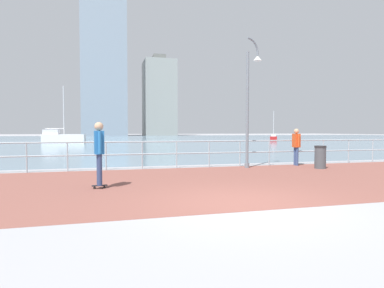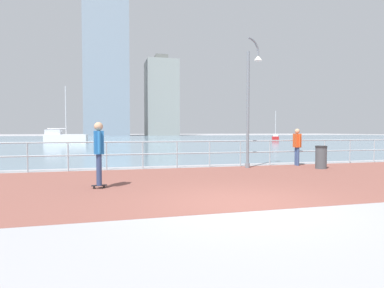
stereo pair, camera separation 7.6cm
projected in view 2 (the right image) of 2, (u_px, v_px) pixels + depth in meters
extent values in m
plane|color=#9E9EA3|center=(129.00, 142.00, 45.47)|extent=(220.00, 220.00, 0.00)
cube|color=brown|center=(202.00, 182.00, 9.67)|extent=(28.00, 7.29, 0.01)
cube|color=#6B899E|center=(125.00, 139.00, 56.72)|extent=(180.00, 88.00, 0.00)
cylinder|color=#9EADB7|center=(27.00, 158.00, 11.77)|extent=(0.05, 0.05, 1.10)
cylinder|color=#9EADB7|center=(68.00, 157.00, 12.12)|extent=(0.05, 0.05, 1.10)
cylinder|color=#9EADB7|center=(106.00, 156.00, 12.47)|extent=(0.05, 0.05, 1.10)
cylinder|color=#9EADB7|center=(143.00, 155.00, 12.82)|extent=(0.05, 0.05, 1.10)
cylinder|color=#9EADB7|center=(177.00, 155.00, 13.17)|extent=(0.05, 0.05, 1.10)
cylinder|color=#9EADB7|center=(210.00, 154.00, 13.52)|extent=(0.05, 0.05, 1.10)
cylinder|color=#9EADB7|center=(240.00, 154.00, 13.88)|extent=(0.05, 0.05, 1.10)
cylinder|color=#9EADB7|center=(270.00, 153.00, 14.23)|extent=(0.05, 0.05, 1.10)
cylinder|color=#9EADB7|center=(298.00, 152.00, 14.58)|extent=(0.05, 0.05, 1.10)
cylinder|color=#9EADB7|center=(324.00, 152.00, 14.93)|extent=(0.05, 0.05, 1.10)
cylinder|color=#9EADB7|center=(350.00, 151.00, 15.28)|extent=(0.05, 0.05, 1.10)
cylinder|color=#9EADB7|center=(374.00, 151.00, 15.63)|extent=(0.05, 0.05, 1.10)
cylinder|color=#9EADB7|center=(177.00, 141.00, 13.15)|extent=(25.20, 0.06, 0.06)
cylinder|color=#9EADB7|center=(177.00, 153.00, 13.17)|extent=(25.20, 0.06, 0.06)
cylinder|color=slate|center=(247.00, 165.00, 13.33)|extent=(0.19, 0.19, 0.20)
cylinder|color=slate|center=(248.00, 110.00, 13.23)|extent=(0.12, 0.12, 4.79)
cylinder|color=slate|center=(250.00, 38.00, 13.15)|extent=(0.20, 0.13, 0.11)
cylinder|color=slate|center=(253.00, 40.00, 13.23)|extent=(0.21, 0.14, 0.15)
cylinder|color=slate|center=(255.00, 42.00, 13.31)|extent=(0.20, 0.14, 0.18)
cylinder|color=slate|center=(257.00, 46.00, 13.36)|extent=(0.18, 0.13, 0.19)
cylinder|color=slate|center=(258.00, 49.00, 13.40)|extent=(0.15, 0.12, 0.19)
cylinder|color=slate|center=(258.00, 53.00, 13.42)|extent=(0.11, 0.11, 0.17)
cone|color=silver|center=(258.00, 58.00, 13.43)|extent=(0.36, 0.36, 0.22)
cylinder|color=black|center=(94.00, 188.00, 8.48)|extent=(0.06, 0.04, 0.06)
cylinder|color=black|center=(94.00, 187.00, 8.56)|extent=(0.06, 0.04, 0.06)
cylinder|color=black|center=(104.00, 187.00, 8.57)|extent=(0.06, 0.04, 0.06)
cylinder|color=black|center=(104.00, 187.00, 8.64)|extent=(0.06, 0.04, 0.06)
cube|color=black|center=(99.00, 185.00, 8.56)|extent=(0.41, 0.15, 0.02)
cylinder|color=navy|center=(99.00, 170.00, 8.47)|extent=(0.14, 0.14, 0.83)
cylinder|color=navy|center=(99.00, 169.00, 8.62)|extent=(0.14, 0.14, 0.83)
cube|color=#236BB2|center=(99.00, 142.00, 8.51)|extent=(0.27, 0.36, 0.62)
cylinder|color=#236BB2|center=(99.00, 142.00, 8.30)|extent=(0.10, 0.10, 0.59)
cylinder|color=#236BB2|center=(98.00, 142.00, 8.73)|extent=(0.10, 0.10, 0.59)
sphere|color=tan|center=(98.00, 126.00, 8.50)|extent=(0.23, 0.23, 0.23)
cylinder|color=#384C7A|center=(296.00, 156.00, 14.26)|extent=(0.14, 0.14, 0.81)
cylinder|color=#384C7A|center=(298.00, 157.00, 14.10)|extent=(0.14, 0.14, 0.81)
cube|color=#D84C1E|center=(297.00, 141.00, 14.15)|extent=(0.27, 0.36, 0.60)
cylinder|color=#D84C1E|center=(295.00, 140.00, 14.38)|extent=(0.10, 0.10, 0.57)
cylinder|color=#D84C1E|center=(300.00, 140.00, 13.92)|extent=(0.10, 0.10, 0.57)
sphere|color=tan|center=(297.00, 131.00, 14.13)|extent=(0.22, 0.22, 0.22)
cylinder|color=#474C51|center=(321.00, 158.00, 13.00)|extent=(0.44, 0.44, 0.85)
cylinder|color=#262628|center=(321.00, 147.00, 12.98)|extent=(0.46, 0.46, 0.08)
cube|color=white|center=(66.00, 139.00, 40.10)|extent=(5.18, 2.16, 1.08)
cube|color=silver|center=(53.00, 132.00, 39.87)|extent=(1.93, 1.30, 0.60)
cylinder|color=silver|center=(66.00, 110.00, 39.95)|extent=(0.12, 0.12, 5.99)
cylinder|color=silver|center=(57.00, 129.00, 39.90)|extent=(2.26, 0.37, 0.10)
cube|color=#B21E1E|center=(275.00, 139.00, 48.21)|extent=(2.44, 3.29, 0.69)
cube|color=silver|center=(275.00, 135.00, 47.26)|extent=(1.17, 1.35, 0.38)
cylinder|color=silver|center=(276.00, 124.00, 48.12)|extent=(0.08, 0.08, 3.83)
cylinder|color=silver|center=(275.00, 133.00, 47.49)|extent=(0.76, 1.29, 0.06)
cube|color=#939993|center=(161.00, 99.00, 106.13)|extent=(10.03, 11.54, 24.31)
cube|color=slate|center=(161.00, 58.00, 105.59)|extent=(4.01, 4.61, 2.00)
cube|color=#8493A3|center=(106.00, 70.00, 97.08)|extent=(13.08, 10.70, 39.91)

